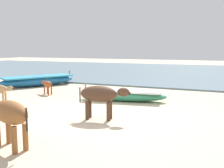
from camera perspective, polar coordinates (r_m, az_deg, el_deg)
ground at (r=8.08m, az=-1.59°, el=-6.82°), size 80.00×80.00×0.00m
sea_water at (r=23.41m, az=15.40°, el=2.52°), size 60.00×20.00×0.08m
fishing_boat_0 at (r=14.93m, az=-15.57°, el=0.73°), size 2.98×4.21×0.75m
fishing_boat_3 at (r=10.32m, az=2.37°, el=-2.32°), size 3.44×1.41×0.62m
cow_adult_brown at (r=5.78m, az=-21.21°, el=-5.95°), size 1.50×0.72×0.99m
calf_near_tan at (r=10.83m, az=-22.87°, el=-1.15°), size 1.02×0.41×0.66m
calf_far_rust at (r=12.07m, az=-13.65°, el=-0.15°), size 0.87×0.57×0.59m
cow_second_adult_dark at (r=7.56m, az=-2.46°, el=-2.42°), size 1.49×0.60×0.97m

